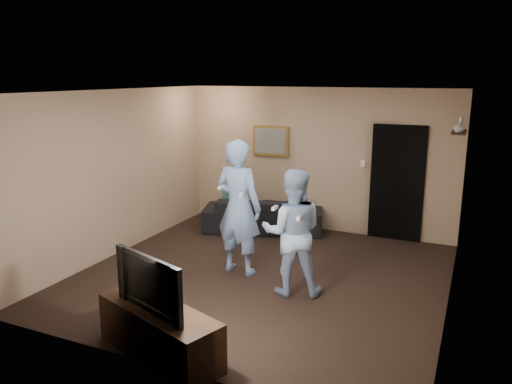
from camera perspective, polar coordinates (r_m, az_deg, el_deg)
The scene contains 19 objects.
ground at distance 7.27m, azimuth 0.66°, elevation -9.53°, with size 5.00×5.00×0.00m, color black.
ceiling at distance 6.70m, azimuth 0.72°, elevation 11.42°, with size 5.00×5.00×0.04m, color silver.
wall_back at distance 9.17m, azimuth 6.96°, elevation 3.67°, with size 5.00×0.04×2.60m, color tan.
wall_front at distance 4.76m, azimuth -11.49°, elevation -5.59°, with size 5.00×0.04×2.60m, color tan.
wall_left at distance 8.17m, azimuth -15.61°, elevation 2.09°, with size 0.04×5.00×2.60m, color tan.
wall_right at distance 6.33m, azimuth 21.93°, elevation -1.59°, with size 0.04×5.00×2.60m, color tan.
sofa at distance 9.18m, azimuth 0.82°, elevation -2.53°, with size 2.15×0.84×0.63m, color black.
throw_pillow at distance 9.38m, azimuth -2.41°, elevation -1.16°, with size 0.46×0.14×0.46m, color #1A4F48.
painting_frame at distance 9.40m, azimuth 1.70°, elevation 5.85°, with size 0.72×0.05×0.57m, color olive.
painting_canvas at distance 9.38m, azimuth 1.64°, elevation 5.83°, with size 0.62×0.01×0.47m, color slate.
doorway at distance 8.88m, azimuth 15.80°, elevation 0.98°, with size 0.90×0.06×2.00m, color black.
light_switch at distance 8.93m, azimuth 12.13°, elevation 3.22°, with size 0.08×0.02×0.12m, color silver.
wall_shelf at distance 7.99m, azimuth 22.21°, elevation 6.36°, with size 0.20×0.60×0.03m, color black.
shelf_vase at distance 7.77m, azimuth 22.21°, elevation 6.90°, with size 0.15×0.15×0.16m, color #B0B0B5.
shelf_figurine at distance 8.24m, azimuth 22.36°, elevation 7.27°, with size 0.06×0.06×0.18m, color #BABABE.
tv_console at distance 5.38m, azimuth -10.98°, elevation -15.49°, with size 1.50×0.48×0.54m, color black.
television at distance 5.14m, azimuth -11.26°, elevation -9.97°, with size 1.02×0.13×0.59m, color black.
wii_player_left at distance 7.10m, azimuth -2.00°, elevation -1.76°, with size 0.76×0.56×1.95m.
wii_player_right at distance 6.47m, azimuth 4.19°, elevation -4.62°, with size 0.97×0.87×1.67m.
Camera 1 is at (2.67, -6.14, 2.82)m, focal length 35.00 mm.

